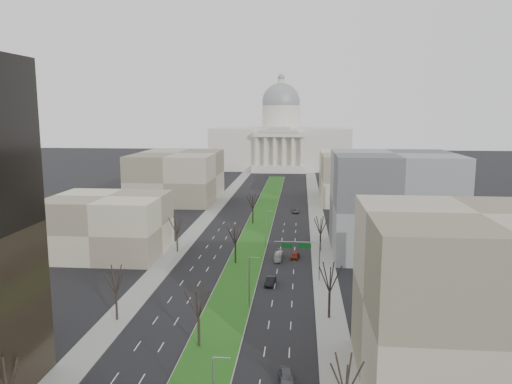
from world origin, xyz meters
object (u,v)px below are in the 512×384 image
Objects in this scene: car_black at (270,281)px; box_van at (278,256)px; car_red at (295,255)px; car_grey_near at (286,377)px; car_grey_far at (295,211)px.

box_van is (0.78, 17.13, 0.15)m from car_black.
box_van is (-3.74, -1.36, 0.27)m from car_red.
car_grey_near is 0.69× the size of box_van.
car_black is at bearing -99.60° from car_grey_far.
car_red is 3.99m from box_van.
box_van is (-3.42, 52.57, 0.15)m from car_grey_near.
car_grey_near is at bearing -76.86° from car_black.
box_van reaches higher than car_grey_far.
car_grey_far is (-0.33, 106.43, -0.13)m from car_grey_near.
car_grey_near is at bearing -84.76° from box_van.
car_red is (0.32, 53.93, -0.12)m from car_grey_near.
car_grey_near is 106.43m from car_grey_far.
car_grey_near is 35.69m from car_black.
car_red reaches higher than car_grey_far.
car_grey_far is at bearing 88.23° from box_van.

